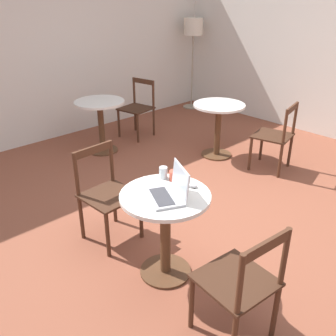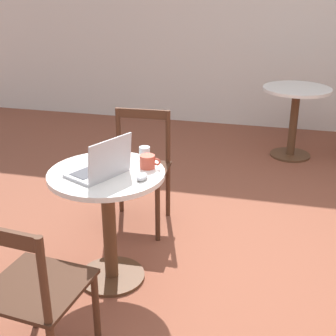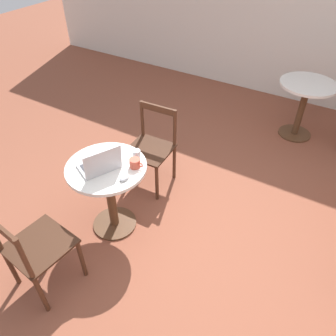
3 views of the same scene
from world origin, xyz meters
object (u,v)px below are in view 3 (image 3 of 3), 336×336
at_px(cafe_table_near, 109,184).
at_px(mug, 135,163).
at_px(cafe_table_far, 305,98).
at_px(mouse, 124,177).
at_px(laptop, 100,165).
at_px(chair_near_back, 152,148).
at_px(chair_near_front, 35,249).
at_px(drinking_glass, 137,155).

height_order(cafe_table_near, mug, mug).
bearing_deg(cafe_table_far, cafe_table_near, -113.59).
bearing_deg(mouse, laptop, -178.61).
relative_size(cafe_table_far, chair_near_back, 0.85).
height_order(chair_near_front, mouse, chair_near_front).
bearing_deg(drinking_glass, chair_near_front, -104.41).
bearing_deg(chair_near_back, chair_near_front, -91.65).
bearing_deg(laptop, cafe_table_far, 66.72).
xyz_separation_m(cafe_table_near, mug, (0.22, 0.12, 0.24)).
xyz_separation_m(cafe_table_near, chair_near_back, (-0.04, 0.73, -0.09)).
height_order(cafe_table_near, drinking_glass, drinking_glass).
height_order(cafe_table_far, mouse, mouse).
height_order(laptop, drinking_glass, laptop).
bearing_deg(chair_near_front, chair_near_back, 88.35).
height_order(chair_near_front, laptop, laptop).
bearing_deg(laptop, chair_near_back, 92.23).
height_order(mouse, drinking_glass, drinking_glass).
height_order(cafe_table_near, mouse, mouse).
relative_size(chair_near_front, mug, 6.91).
xyz_separation_m(chair_near_back, drinking_glass, (0.21, -0.53, 0.34)).
distance_m(laptop, mouse, 0.24).
bearing_deg(laptop, mug, 37.67).
height_order(cafe_table_far, mug, mug).
distance_m(cafe_table_near, laptop, 0.26).
bearing_deg(mug, laptop, -142.33).
xyz_separation_m(cafe_table_near, mouse, (0.23, -0.05, 0.22)).
relative_size(cafe_table_near, laptop, 1.87).
distance_m(chair_near_front, laptop, 0.80).
bearing_deg(drinking_glass, cafe_table_far, 68.14).
relative_size(cafe_table_far, mouse, 7.32).
distance_m(cafe_table_near, drinking_glass, 0.37).
xyz_separation_m(cafe_table_far, laptop, (-1.09, -2.54, 0.25)).
relative_size(laptop, mouse, 3.91).
bearing_deg(drinking_glass, mouse, -76.71).
bearing_deg(chair_near_front, cafe_table_near, 83.97).
relative_size(laptop, mug, 3.12).
relative_size(mouse, drinking_glass, 1.05).
bearing_deg(chair_near_front, mug, 71.57).
xyz_separation_m(chair_near_back, mouse, (0.27, -0.78, 0.30)).
relative_size(cafe_table_near, drinking_glass, 7.69).
distance_m(laptop, mug, 0.28).
bearing_deg(cafe_table_near, drinking_glass, 50.43).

